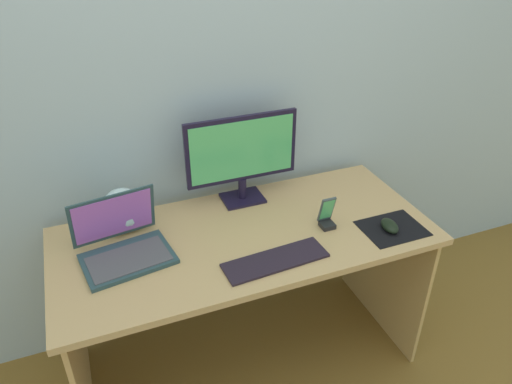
% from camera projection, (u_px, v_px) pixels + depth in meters
% --- Properties ---
extents(ground_plane, '(8.00, 8.00, 0.00)m').
position_uv_depth(ground_plane, '(247.00, 357.00, 2.31)').
color(ground_plane, brown).
extents(wall_back, '(6.00, 0.04, 2.50)m').
position_uv_depth(wall_back, '(209.00, 77.00, 1.99)').
color(wall_back, '#9BAFB9').
rests_on(wall_back, ground_plane).
extents(desk, '(1.51, 0.67, 0.73)m').
position_uv_depth(desk, '(246.00, 262.00, 2.01)').
color(desk, tan).
rests_on(desk, ground_plane).
extents(monitor, '(0.49, 0.14, 0.40)m').
position_uv_depth(monitor, '(242.00, 155.00, 2.04)').
color(monitor, black).
rests_on(monitor, desk).
extents(laptop, '(0.36, 0.32, 0.23)m').
position_uv_depth(laptop, '(123.00, 245.00, 1.79)').
color(laptop, '#274045').
rests_on(laptop, desk).
extents(fishbowl, '(0.18, 0.18, 0.18)m').
position_uv_depth(fishbowl, '(123.00, 209.00, 1.93)').
color(fishbowl, silver).
rests_on(fishbowl, desk).
extents(keyboard_external, '(0.40, 0.15, 0.01)m').
position_uv_depth(keyboard_external, '(275.00, 260.00, 1.78)').
color(keyboard_external, black).
rests_on(keyboard_external, desk).
extents(mousepad, '(0.25, 0.20, 0.00)m').
position_uv_depth(mousepad, '(392.00, 228.00, 1.96)').
color(mousepad, black).
rests_on(mousepad, desk).
extents(mouse, '(0.07, 0.11, 0.04)m').
position_uv_depth(mouse, '(390.00, 226.00, 1.94)').
color(mouse, black).
rests_on(mouse, mousepad).
extents(phone_in_dock, '(0.06, 0.06, 0.14)m').
position_uv_depth(phone_in_dock, '(327.00, 216.00, 1.95)').
color(phone_in_dock, black).
rests_on(phone_in_dock, desk).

